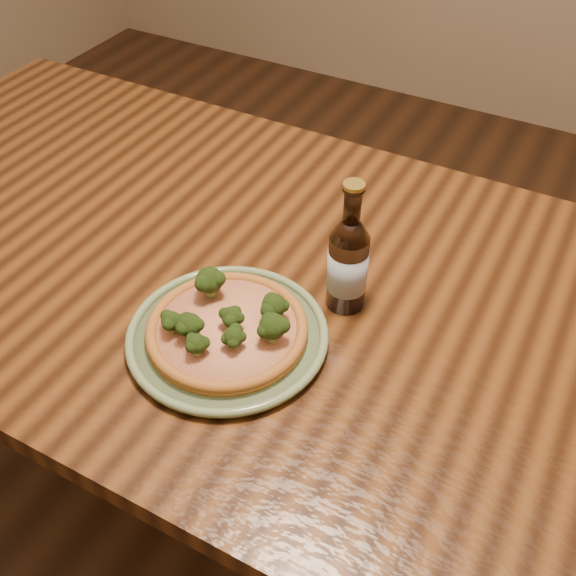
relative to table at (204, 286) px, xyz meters
The scene contains 5 objects.
ground 0.66m from the table, 90.00° to the right, with size 4.50×4.50×0.00m, color #382111.
table is the anchor object (origin of this frame).
plate 0.25m from the table, 45.49° to the right, with size 0.31×0.31×0.02m.
pizza 0.26m from the table, 45.38° to the right, with size 0.24×0.24×0.07m.
beer_bottle 0.34m from the table, ahead, with size 0.06×0.06×0.23m.
Camera 1 is at (0.57, -0.63, 1.51)m, focal length 42.00 mm.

